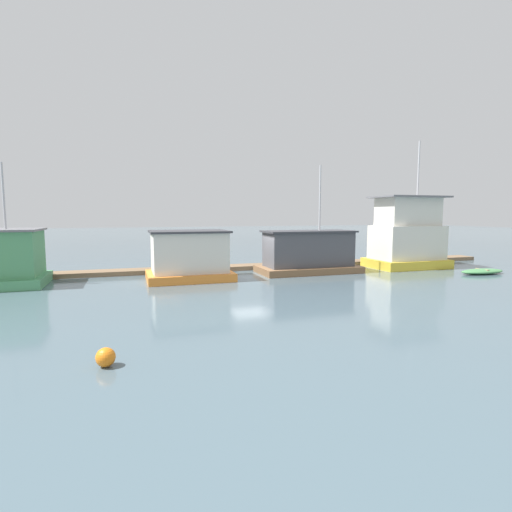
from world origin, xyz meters
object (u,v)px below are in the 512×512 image
at_px(houseboat_yellow, 407,236).
at_px(houseboat_orange, 189,256).
at_px(mooring_post_centre, 319,257).
at_px(houseboat_brown, 308,253).
at_px(mooring_post_far_right, 224,264).
at_px(dinghy_green, 482,271).
at_px(buoy_orange, 106,357).

bearing_deg(houseboat_yellow, houseboat_orange, -177.85).
bearing_deg(mooring_post_centre, houseboat_orange, -166.48).
distance_m(houseboat_brown, mooring_post_centre, 2.70).
bearing_deg(mooring_post_far_right, houseboat_orange, -138.93).
xyz_separation_m(houseboat_orange, houseboat_brown, (8.29, 0.52, -0.09)).
relative_size(houseboat_yellow, mooring_post_centre, 5.58).
height_order(dinghy_green, buoy_orange, buoy_orange).
bearing_deg(dinghy_green, houseboat_yellow, 120.60).
xyz_separation_m(houseboat_orange, dinghy_green, (19.12, -3.83, -1.26)).
height_order(houseboat_orange, buoy_orange, houseboat_orange).
height_order(houseboat_orange, mooring_post_far_right, houseboat_orange).
height_order(houseboat_brown, houseboat_yellow, houseboat_yellow).
distance_m(dinghy_green, mooring_post_far_right, 17.49).
bearing_deg(dinghy_green, houseboat_brown, 158.10).
distance_m(houseboat_orange, houseboat_yellow, 16.53).
distance_m(houseboat_yellow, dinghy_green, 5.61).
distance_m(houseboat_yellow, mooring_post_far_right, 13.93).
xyz_separation_m(houseboat_yellow, mooring_post_far_right, (-13.69, 1.82, -1.77)).
bearing_deg(mooring_post_far_right, houseboat_yellow, -7.56).
relative_size(houseboat_brown, buoy_orange, 14.18).
relative_size(houseboat_yellow, buoy_orange, 18.18).
height_order(houseboat_brown, mooring_post_centre, houseboat_brown).
height_order(dinghy_green, mooring_post_far_right, mooring_post_far_right).
bearing_deg(houseboat_yellow, houseboat_brown, -179.33).
height_order(mooring_post_centre, buoy_orange, mooring_post_centre).
distance_m(houseboat_orange, buoy_orange, 14.17).
relative_size(houseboat_orange, dinghy_green, 1.56).
distance_m(houseboat_brown, buoy_orange, 18.83).
bearing_deg(dinghy_green, buoy_orange, -157.59).
relative_size(mooring_post_far_right, mooring_post_centre, 0.71).
distance_m(houseboat_orange, mooring_post_far_right, 3.80).
xyz_separation_m(houseboat_brown, buoy_orange, (-12.55, -13.99, -1.09)).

